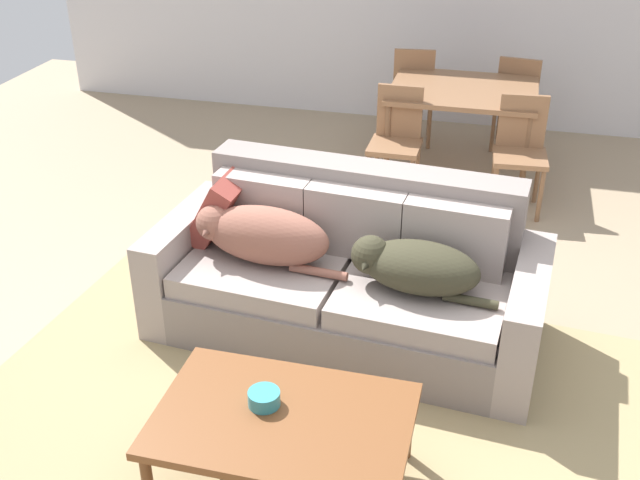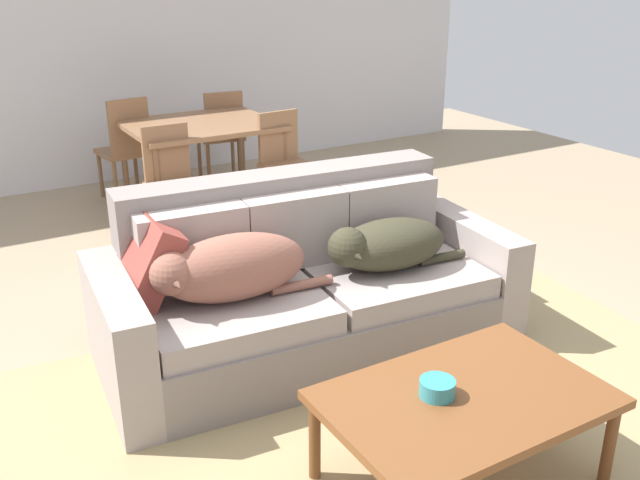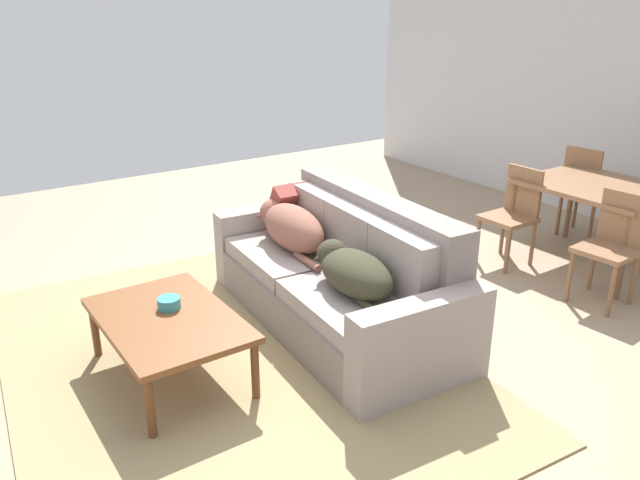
{
  "view_description": "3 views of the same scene",
  "coord_description": "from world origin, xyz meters",
  "px_view_note": "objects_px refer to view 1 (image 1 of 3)",
  "views": [
    {
      "loc": [
        0.69,
        -3.51,
        2.71
      ],
      "look_at": [
        -0.24,
        0.14,
        0.62
      ],
      "focal_mm": 43.0,
      "sensor_mm": 36.0,
      "label": 1
    },
    {
      "loc": [
        -1.82,
        -2.89,
        2.06
      ],
      "look_at": [
        -0.14,
        -0.05,
        0.74
      ],
      "focal_mm": 40.32,
      "sensor_mm": 36.0,
      "label": 2
    },
    {
      "loc": [
        3.23,
        -2.25,
        2.23
      ],
      "look_at": [
        -0.09,
        0.04,
        0.68
      ],
      "focal_mm": 34.92,
      "sensor_mm": 36.0,
      "label": 3
    }
  ],
  "objects_px": {
    "bowl_on_coffee_table": "(264,398)",
    "dining_chair_near_left": "(396,137)",
    "dining_chair_far_left": "(413,92)",
    "dog_on_right_cushion": "(414,266)",
    "coffee_table": "(283,424)",
    "dog_on_left_cushion": "(261,234)",
    "couch": "(349,277)",
    "dining_table": "(463,96)",
    "dining_chair_near_right": "(520,148)",
    "dining_chair_far_right": "(518,99)",
    "throw_pillow_by_left_arm": "(221,206)"
  },
  "relations": [
    {
      "from": "couch",
      "to": "dog_on_left_cushion",
      "type": "height_order",
      "value": "couch"
    },
    {
      "from": "dining_chair_near_left",
      "to": "dining_table",
      "type": "bearing_deg",
      "value": 49.75
    },
    {
      "from": "throw_pillow_by_left_arm",
      "to": "dining_chair_far_left",
      "type": "xyz_separation_m",
      "value": [
        0.75,
        2.91,
        -0.15
      ]
    },
    {
      "from": "dining_table",
      "to": "dining_chair_far_left",
      "type": "relative_size",
      "value": 1.3
    },
    {
      "from": "couch",
      "to": "dog_on_right_cushion",
      "type": "relative_size",
      "value": 2.84
    },
    {
      "from": "bowl_on_coffee_table",
      "to": "dining_table",
      "type": "distance_m",
      "value": 3.79
    },
    {
      "from": "dining_chair_far_right",
      "to": "dog_on_right_cushion",
      "type": "bearing_deg",
      "value": 89.21
    },
    {
      "from": "throw_pillow_by_left_arm",
      "to": "dining_chair_near_left",
      "type": "height_order",
      "value": "dining_chair_near_left"
    },
    {
      "from": "dog_on_right_cushion",
      "to": "dining_chair_far_left",
      "type": "relative_size",
      "value": 0.88
    },
    {
      "from": "dining_chair_far_right",
      "to": "couch",
      "type": "bearing_deg",
      "value": 81.74
    },
    {
      "from": "dog_on_right_cushion",
      "to": "throw_pillow_by_left_arm",
      "type": "relative_size",
      "value": 1.91
    },
    {
      "from": "bowl_on_coffee_table",
      "to": "throw_pillow_by_left_arm",
      "type": "bearing_deg",
      "value": 117.33
    },
    {
      "from": "couch",
      "to": "coffee_table",
      "type": "height_order",
      "value": "couch"
    },
    {
      "from": "bowl_on_coffee_table",
      "to": "dining_chair_near_right",
      "type": "relative_size",
      "value": 0.16
    },
    {
      "from": "dining_chair_near_left",
      "to": "dining_chair_far_left",
      "type": "relative_size",
      "value": 0.94
    },
    {
      "from": "dining_table",
      "to": "dining_chair_near_right",
      "type": "distance_m",
      "value": 0.77
    },
    {
      "from": "dog_on_right_cushion",
      "to": "dining_chair_far_left",
      "type": "xyz_separation_m",
      "value": [
        -0.47,
        3.23,
        -0.09
      ]
    },
    {
      "from": "couch",
      "to": "dining_chair_near_right",
      "type": "relative_size",
      "value": 2.63
    },
    {
      "from": "dining_chair_near_left",
      "to": "dining_chair_far_left",
      "type": "xyz_separation_m",
      "value": [
        -0.03,
        1.09,
        0.02
      ]
    },
    {
      "from": "dining_table",
      "to": "dining_chair_far_left",
      "type": "distance_m",
      "value": 0.76
    },
    {
      "from": "bowl_on_coffee_table",
      "to": "dining_table",
      "type": "relative_size",
      "value": 0.12
    },
    {
      "from": "dining_table",
      "to": "dining_chair_near_left",
      "type": "height_order",
      "value": "dining_chair_near_left"
    },
    {
      "from": "coffee_table",
      "to": "dog_on_right_cushion",
      "type": "bearing_deg",
      "value": 70.34
    },
    {
      "from": "dog_on_left_cushion",
      "to": "dining_chair_far_left",
      "type": "relative_size",
      "value": 1.0
    },
    {
      "from": "bowl_on_coffee_table",
      "to": "dining_chair_near_left",
      "type": "relative_size",
      "value": 0.17
    },
    {
      "from": "dog_on_left_cushion",
      "to": "dining_chair_far_left",
      "type": "bearing_deg",
      "value": 87.33
    },
    {
      "from": "dog_on_left_cushion",
      "to": "throw_pillow_by_left_arm",
      "type": "height_order",
      "value": "throw_pillow_by_left_arm"
    },
    {
      "from": "couch",
      "to": "throw_pillow_by_left_arm",
      "type": "distance_m",
      "value": 0.89
    },
    {
      "from": "dog_on_left_cushion",
      "to": "couch",
      "type": "bearing_deg",
      "value": 18.44
    },
    {
      "from": "dining_chair_near_right",
      "to": "dining_chair_far_left",
      "type": "xyz_separation_m",
      "value": [
        -0.99,
        1.11,
        0.01
      ]
    },
    {
      "from": "throw_pillow_by_left_arm",
      "to": "dining_chair_near_right",
      "type": "xyz_separation_m",
      "value": [
        1.74,
        1.8,
        -0.15
      ]
    },
    {
      "from": "couch",
      "to": "dining_chair_far_left",
      "type": "bearing_deg",
      "value": 96.27
    },
    {
      "from": "dog_on_right_cushion",
      "to": "dining_table",
      "type": "distance_m",
      "value": 2.69
    },
    {
      "from": "dining_table",
      "to": "bowl_on_coffee_table",
      "type": "bearing_deg",
      "value": -97.96
    },
    {
      "from": "bowl_on_coffee_table",
      "to": "dining_chair_near_right",
      "type": "xyz_separation_m",
      "value": [
        1.02,
        3.19,
        0.03
      ]
    },
    {
      "from": "bowl_on_coffee_table",
      "to": "dog_on_left_cushion",
      "type": "bearing_deg",
      "value": 108.46
    },
    {
      "from": "dog_on_right_cushion",
      "to": "dining_chair_near_left",
      "type": "height_order",
      "value": "dining_chair_near_left"
    },
    {
      "from": "dining_chair_far_left",
      "to": "dining_chair_far_right",
      "type": "relative_size",
      "value": 1.04
    },
    {
      "from": "couch",
      "to": "dining_table",
      "type": "bearing_deg",
      "value": 85.39
    },
    {
      "from": "bowl_on_coffee_table",
      "to": "dining_table",
      "type": "xyz_separation_m",
      "value": [
        0.52,
        3.75,
        0.22
      ]
    },
    {
      "from": "dog_on_right_cushion",
      "to": "dining_chair_far_right",
      "type": "xyz_separation_m",
      "value": [
        0.47,
        3.31,
        -0.1
      ]
    },
    {
      "from": "bowl_on_coffee_table",
      "to": "dining_chair_far_left",
      "type": "bearing_deg",
      "value": 89.52
    },
    {
      "from": "bowl_on_coffee_table",
      "to": "dining_chair_far_right",
      "type": "xyz_separation_m",
      "value": [
        0.97,
        4.37,
        0.03
      ]
    },
    {
      "from": "dog_on_right_cushion",
      "to": "coffee_table",
      "type": "distance_m",
      "value": 1.21
    },
    {
      "from": "dog_on_right_cushion",
      "to": "bowl_on_coffee_table",
      "type": "xyz_separation_m",
      "value": [
        -0.5,
        -1.07,
        -0.14
      ]
    },
    {
      "from": "dining_table",
      "to": "dining_chair_near_left",
      "type": "relative_size",
      "value": 1.37
    },
    {
      "from": "couch",
      "to": "dining_chair_far_left",
      "type": "distance_m",
      "value": 3.04
    },
    {
      "from": "dining_table",
      "to": "dining_chair_near_right",
      "type": "relative_size",
      "value": 1.36
    },
    {
      "from": "dog_on_right_cushion",
      "to": "coffee_table",
      "type": "bearing_deg",
      "value": -104.74
    },
    {
      "from": "dining_chair_near_right",
      "to": "dining_chair_near_left",
      "type": "bearing_deg",
      "value": 174.74
    }
  ]
}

